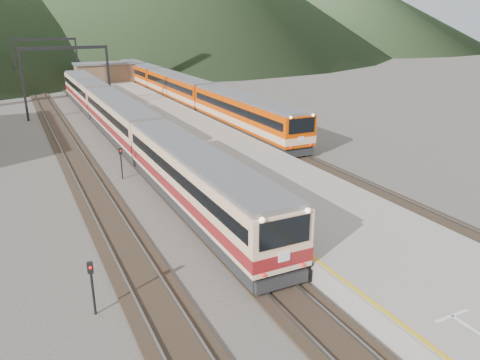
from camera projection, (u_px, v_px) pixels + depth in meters
track_main at (127, 143)px, 42.97m from camera, size 2.60×200.00×0.23m
track_far at (70, 149)px, 40.87m from camera, size 2.60×200.00×0.23m
track_second at (239, 130)px, 47.78m from camera, size 2.60×200.00×0.23m
platform at (191, 137)px, 43.47m from camera, size 8.00×100.00×1.00m
gantry_near at (66, 68)px, 52.67m from camera, size 9.55×0.25×8.00m
gantry_far at (46, 54)px, 73.85m from camera, size 9.55×0.25×8.00m
station_shed at (105, 72)px, 76.68m from camera, size 9.40×4.40×3.10m
main_train at (121, 119)px, 43.75m from camera, size 2.85×58.55×3.48m
second_train at (178, 88)px, 62.86m from camera, size 2.92×59.90×3.56m
short_signal_b at (121, 159)px, 33.13m from camera, size 0.22×0.16×2.27m
short_signal_c at (92, 281)px, 17.76m from camera, size 0.25×0.20×2.27m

